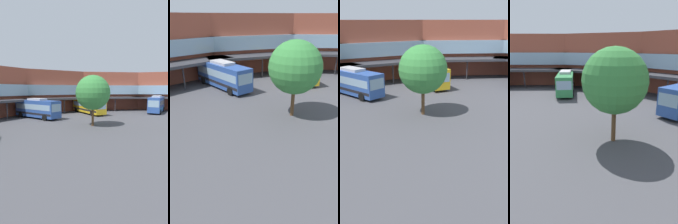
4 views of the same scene
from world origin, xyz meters
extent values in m
cube|color=#38383D|center=(0.00, 32.57, 3.30)|extent=(17.41, 4.00, 0.40)
cylinder|color=#2D2D33|center=(0.00, 30.97, 1.65)|extent=(0.20, 0.20, 3.30)
cube|color=#9E4C38|center=(-15.36, 34.28, 4.96)|extent=(18.34, 12.60, 9.91)
cube|color=#8CADC6|center=(-15.12, 33.73, 5.29)|extent=(16.85, 12.10, 2.31)
cube|color=#38383D|center=(-13.32, 29.72, 3.30)|extent=(17.52, 10.77, 0.40)
cylinder|color=#2D2D33|center=(-12.66, 28.26, 1.65)|extent=(0.20, 0.20, 3.30)
cube|color=#9E4C38|center=(-28.04, 25.00, 4.96)|extent=(16.06, 16.99, 9.91)
cube|color=#8CADC6|center=(-27.59, 24.60, 5.29)|extent=(15.09, 15.85, 2.31)
cube|color=#38383D|center=(-24.31, 21.67, 3.30)|extent=(14.57, 15.66, 0.40)
cylinder|color=#2D2D33|center=(-23.11, 20.61, 1.65)|extent=(0.20, 0.20, 3.30)
cube|color=#8CADC6|center=(4.23, 23.21, 2.24)|extent=(2.24, 0.26, 1.34)
cylinder|color=black|center=(3.06, 24.85, 0.55)|extent=(0.37, 1.12, 1.10)
cube|color=#338C4C|center=(-15.08, 24.26, 1.82)|extent=(10.72, 9.21, 2.94)
cube|color=#8CADC6|center=(-15.08, 24.26, 2.17)|extent=(10.20, 8.81, 0.94)
cube|color=purple|center=(-15.08, 24.26, 1.00)|extent=(10.55, 9.08, 0.35)
cube|color=#8CADC6|center=(-10.53, 20.66, 2.17)|extent=(1.45, 1.79, 1.29)
cube|color=#B2B2B7|center=(-15.08, 24.26, 3.47)|extent=(4.38, 3.98, 0.36)
cylinder|color=black|center=(-11.19, 22.77, 0.55)|extent=(1.05, 0.92, 1.10)
cylinder|color=black|center=(-12.73, 20.82, 0.55)|extent=(1.05, 0.92, 1.10)
cylinder|color=black|center=(-17.43, 27.71, 0.55)|extent=(1.05, 0.92, 1.10)
cylinder|color=black|center=(-18.97, 25.76, 0.55)|extent=(1.05, 0.92, 1.10)
cylinder|color=brown|center=(3.67, 15.50, 1.78)|extent=(0.36, 0.36, 3.57)
sphere|color=#38843D|center=(3.67, 15.50, 4.99)|extent=(5.17, 5.17, 5.17)
camera|label=1|loc=(-20.97, 0.88, 5.52)|focal=31.01mm
camera|label=2|loc=(-13.91, 3.25, 9.52)|focal=35.58mm
camera|label=3|loc=(-19.43, -1.91, 9.97)|focal=44.27mm
camera|label=4|loc=(14.30, 3.36, 7.48)|focal=33.65mm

